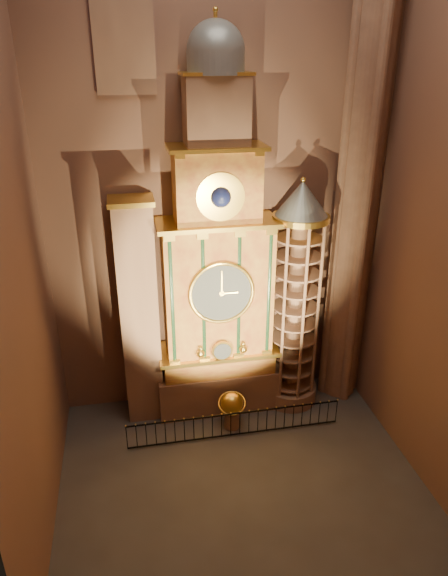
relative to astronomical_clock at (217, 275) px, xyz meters
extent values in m
plane|color=#383330|center=(0.00, -4.96, -6.68)|extent=(14.00, 14.00, 0.00)
plane|color=brown|center=(0.00, 1.04, 4.32)|extent=(22.00, 0.00, 22.00)
plane|color=brown|center=(-7.00, -4.96, 4.32)|extent=(0.00, 22.00, 22.00)
cube|color=#8C634C|center=(0.00, 0.04, -5.68)|extent=(5.60, 2.20, 2.00)
cube|color=maroon|center=(0.00, 0.04, -4.18)|extent=(5.00, 2.00, 1.00)
cube|color=gold|center=(0.00, -0.01, -3.63)|extent=(5.40, 2.30, 0.18)
cube|color=maroon|center=(0.00, 0.04, -0.68)|extent=(4.60, 2.00, 6.00)
cylinder|color=black|center=(-2.05, -0.82, -0.68)|extent=(0.32, 0.32, 5.60)
cylinder|color=black|center=(-0.75, -0.82, -0.68)|extent=(0.32, 0.32, 5.60)
cylinder|color=black|center=(0.75, -0.82, -0.68)|extent=(0.32, 0.32, 5.60)
cylinder|color=black|center=(2.05, -0.82, -0.68)|extent=(0.32, 0.32, 5.60)
cube|color=gold|center=(0.00, -0.01, 2.37)|extent=(5.00, 2.25, 0.18)
cylinder|color=#2D3033|center=(0.00, -0.97, -0.38)|extent=(2.60, 0.12, 2.60)
torus|color=gold|center=(0.00, -1.02, -0.38)|extent=(2.80, 0.16, 2.80)
cylinder|color=gold|center=(0.00, -1.12, -3.08)|extent=(0.90, 0.10, 0.90)
sphere|color=gold|center=(-0.95, -1.07, -3.13)|extent=(0.36, 0.36, 0.36)
sphere|color=gold|center=(0.95, -1.07, -3.13)|extent=(0.36, 0.36, 0.36)
cube|color=maroon|center=(0.00, 0.04, 3.82)|extent=(3.40, 1.80, 3.00)
sphere|color=#0B113A|center=(0.00, -0.87, 3.62)|extent=(0.80, 0.80, 0.80)
cube|color=gold|center=(0.00, -0.01, 5.37)|extent=(3.80, 2.00, 0.15)
cube|color=#8C634C|center=(0.00, 0.04, 6.62)|extent=(2.40, 1.60, 2.60)
sphere|color=slate|center=(0.00, 0.04, 8.72)|extent=(2.10, 2.10, 2.10)
cylinder|color=gold|center=(0.00, 0.04, 9.62)|extent=(0.14, 0.14, 0.80)
cube|color=#8C634C|center=(-3.40, 0.04, -1.68)|extent=(1.60, 1.40, 10.00)
cube|color=gold|center=(-3.40, -0.38, -3.68)|extent=(1.35, 0.10, 2.10)
cube|color=#4F1815|center=(-3.40, -0.44, -3.68)|extent=(1.05, 0.04, 1.75)
cube|color=gold|center=(-3.40, -0.38, -1.08)|extent=(1.35, 0.10, 2.10)
cube|color=#4F1815|center=(-3.40, -0.44, -1.08)|extent=(1.05, 0.04, 1.75)
cube|color=gold|center=(-3.40, -0.38, 1.52)|extent=(1.35, 0.10, 2.10)
cube|color=#4F1815|center=(-3.40, -0.44, 1.52)|extent=(1.05, 0.04, 1.75)
cube|color=gold|center=(-3.40, 0.04, 3.42)|extent=(1.80, 1.60, 0.20)
cylinder|color=#8C634C|center=(3.50, -0.26, -6.28)|extent=(2.50, 2.50, 0.80)
cylinder|color=#8C634C|center=(3.50, -0.26, -1.78)|extent=(0.70, 0.70, 8.20)
cylinder|color=gold|center=(3.50, -0.26, 2.42)|extent=(2.40, 2.40, 0.25)
cone|color=slate|center=(3.50, -0.26, 3.22)|extent=(2.30, 2.30, 1.50)
sphere|color=gold|center=(3.50, -0.26, 4.02)|extent=(0.20, 0.20, 0.20)
cylinder|color=#8C634C|center=(6.10, 0.04, 4.32)|extent=(1.60, 1.60, 22.00)
cylinder|color=#8C634C|center=(6.90, 0.04, 4.32)|extent=(0.44, 0.44, 22.00)
cylinder|color=#8C634C|center=(5.30, 0.04, 4.32)|extent=(0.44, 0.44, 22.00)
cylinder|color=#8C634C|center=(6.10, 0.84, 4.32)|extent=(0.44, 0.44, 22.00)
cylinder|color=#8C634C|center=(6.10, -0.76, 4.32)|extent=(0.44, 0.44, 22.00)
cube|color=navy|center=(-3.20, 0.98, 9.82)|extent=(2.00, 0.10, 5.00)
cube|color=#8C634C|center=(-3.20, 0.92, 9.82)|extent=(2.20, 0.06, 5.20)
cylinder|color=#8C634C|center=(0.30, -1.81, -6.29)|extent=(0.67, 0.67, 0.78)
sphere|color=gold|center=(0.30, -1.81, -5.39)|extent=(1.01, 1.01, 1.01)
torus|color=gold|center=(0.30, -1.81, -5.39)|extent=(1.45, 1.39, 0.54)
cube|color=black|center=(0.32, -2.47, -5.44)|extent=(9.30, 0.08, 0.05)
cube|color=black|center=(0.32, -2.47, -6.57)|extent=(9.30, 0.08, 0.05)
camera|label=1|loc=(-3.58, -19.84, 8.61)|focal=32.00mm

